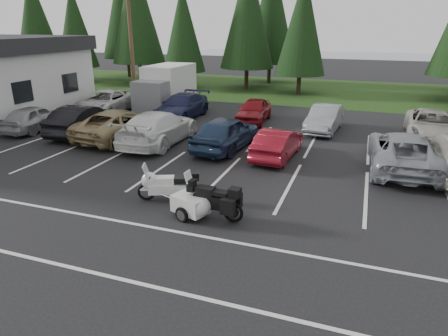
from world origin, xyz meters
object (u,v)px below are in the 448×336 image
at_px(car_near_4, 226,133).
at_px(cargo_trailer, 191,206).
at_px(car_far_3, 325,119).
at_px(adventure_motorcycle, 210,196).
at_px(car_far_1, 181,106).
at_px(touring_motorcycle, 169,182).
at_px(car_near_3, 159,128).
at_px(utility_pole, 131,39).
at_px(car_near_2, 121,124).
at_px(car_far_4, 431,125).
at_px(box_truck, 163,87).
at_px(car_far_2, 254,111).
at_px(car_near_0, 35,118).
at_px(car_near_5, 278,143).
at_px(car_near_1, 83,120).
at_px(car_near_6, 404,151).
at_px(car_far_0, 105,102).

height_order(car_near_4, cargo_trailer, car_near_4).
xyz_separation_m(car_far_3, adventure_motorcycle, (-2.10, -12.05, 0.02)).
relative_size(car_far_1, touring_motorcycle, 2.17).
bearing_deg(car_near_3, utility_pole, -52.59).
xyz_separation_m(car_near_2, car_far_3, (9.78, 5.15, -0.07)).
relative_size(car_near_2, car_far_4, 1.07).
height_order(box_truck, car_near_3, box_truck).
bearing_deg(box_truck, car_far_3, -13.66).
xyz_separation_m(box_truck, car_far_2, (7.16, -2.01, -0.75)).
relative_size(car_far_1, car_far_4, 0.99).
relative_size(utility_pole, touring_motorcycle, 3.81).
relative_size(car_near_0, car_near_5, 1.05).
distance_m(utility_pole, car_near_1, 8.42).
height_order(car_near_6, car_far_1, car_near_6).
xyz_separation_m(car_far_0, car_far_2, (9.95, 0.96, -0.05)).
height_order(car_far_2, car_far_4, car_far_4).
height_order(car_far_4, cargo_trailer, car_far_4).
bearing_deg(car_far_3, car_near_3, -139.82).
bearing_deg(car_near_1, car_near_3, 172.57).
bearing_deg(car_near_6, car_near_1, -3.12).
height_order(car_near_5, car_far_3, car_far_3).
bearing_deg(adventure_motorcycle, car_near_1, 148.84).
bearing_deg(car_far_2, adventure_motorcycle, -82.86).
bearing_deg(utility_pole, car_near_0, -103.48).
height_order(car_near_0, touring_motorcycle, car_near_0).
bearing_deg(car_near_2, touring_motorcycle, 139.16).
distance_m(car_near_1, car_far_0, 5.29).
height_order(car_far_2, cargo_trailer, car_far_2).
distance_m(utility_pole, car_far_2, 10.11).
height_order(utility_pole, car_near_5, utility_pole).
distance_m(cargo_trailer, adventure_motorcycle, 0.71).
relative_size(car_near_1, car_near_5, 1.19).
bearing_deg(car_far_4, box_truck, 173.55).
bearing_deg(cargo_trailer, utility_pole, 145.55).
relative_size(car_far_2, touring_motorcycle, 1.75).
xyz_separation_m(car_near_2, adventure_motorcycle, (7.69, -6.90, -0.04)).
relative_size(car_near_6, car_far_1, 1.10).
bearing_deg(car_far_0, car_far_2, 0.20).
height_order(car_near_6, touring_motorcycle, car_near_6).
bearing_deg(utility_pole, car_near_3, -51.76).
relative_size(car_near_1, car_near_4, 1.02).
bearing_deg(touring_motorcycle, car_near_1, 121.00).
relative_size(utility_pole, car_far_0, 1.66).
height_order(car_near_0, car_near_5, car_near_0).
distance_m(car_near_3, adventure_motorcycle, 8.64).
xyz_separation_m(car_near_5, car_far_0, (-12.83, 5.33, 0.09)).
relative_size(box_truck, cargo_trailer, 3.61).
bearing_deg(car_far_4, car_far_2, 179.08).
bearing_deg(car_near_0, car_near_1, -179.29).
height_order(car_near_3, car_far_0, car_near_3).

